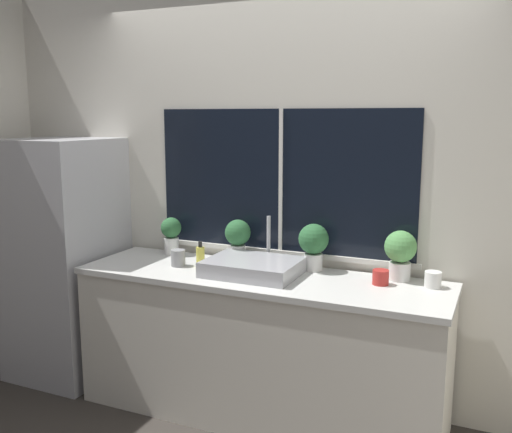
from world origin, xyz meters
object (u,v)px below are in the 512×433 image
(potted_plant_far_right, at_px, (400,252))
(soap_bottle, at_px, (200,257))
(refrigerator, at_px, (67,258))
(sink, at_px, (253,267))
(mug_red, at_px, (381,277))
(potted_plant_center_left, at_px, (238,236))
(mug_grey, at_px, (178,258))
(potted_plant_center_right, at_px, (313,243))
(mug_white, at_px, (433,280))
(potted_plant_far_left, at_px, (171,233))

(potted_plant_far_right, height_order, soap_bottle, potted_plant_far_right)
(refrigerator, height_order, sink, refrigerator)
(mug_red, bearing_deg, sink, -172.24)
(refrigerator, xyz_separation_m, mug_red, (2.18, 0.08, 0.09))
(potted_plant_center_left, distance_m, mug_grey, 0.40)
(potted_plant_center_right, height_order, mug_red, potted_plant_center_right)
(potted_plant_center_right, relative_size, mug_white, 3.16)
(sink, height_order, potted_plant_far_right, sink)
(refrigerator, distance_m, mug_red, 2.18)
(sink, xyz_separation_m, potted_plant_far_right, (0.81, 0.23, 0.12))
(soap_bottle, bearing_deg, potted_plant_far_left, 147.77)
(potted_plant_far_right, relative_size, soap_bottle, 1.75)
(mug_grey, bearing_deg, refrigerator, 177.63)
(soap_bottle, relative_size, mug_grey, 1.60)
(refrigerator, xyz_separation_m, soap_bottle, (1.08, -0.01, 0.12))
(potted_plant_center_left, bearing_deg, refrigerator, -170.38)
(soap_bottle, height_order, mug_white, soap_bottle)
(mug_white, bearing_deg, refrigerator, -176.78)
(mug_grey, bearing_deg, potted_plant_center_left, 39.99)
(sink, distance_m, potted_plant_far_left, 0.76)
(mug_red, relative_size, mug_white, 1.00)
(potted_plant_center_right, distance_m, soap_bottle, 0.70)
(potted_plant_center_right, distance_m, mug_white, 0.72)
(refrigerator, xyz_separation_m, mug_white, (2.45, 0.14, 0.10))
(potted_plant_center_left, bearing_deg, potted_plant_far_right, 0.00)
(potted_plant_far_left, bearing_deg, mug_red, -5.22)
(potted_plant_center_left, distance_m, potted_plant_center_right, 0.51)
(potted_plant_center_left, bearing_deg, potted_plant_center_right, 0.00)
(potted_plant_far_right, distance_m, soap_bottle, 1.20)
(potted_plant_far_left, bearing_deg, mug_white, -2.37)
(refrigerator, xyz_separation_m, potted_plant_far_right, (2.26, 0.21, 0.22))
(mug_white, distance_m, mug_grey, 1.52)
(soap_bottle, xyz_separation_m, mug_white, (1.37, 0.15, -0.02))
(soap_bottle, relative_size, mug_red, 1.81)
(potted_plant_center_right, xyz_separation_m, mug_grey, (-0.80, -0.25, -0.12))
(mug_red, bearing_deg, potted_plant_far_right, 58.99)
(potted_plant_far_right, xyz_separation_m, mug_grey, (-1.32, -0.25, -0.12))
(potted_plant_far_right, distance_m, mug_grey, 1.35)
(potted_plant_center_left, relative_size, potted_plant_center_right, 0.96)
(potted_plant_center_right, relative_size, mug_grey, 2.79)
(mug_red, distance_m, mug_grey, 1.24)
(soap_bottle, bearing_deg, mug_red, 4.59)
(potted_plant_far_left, bearing_deg, soap_bottle, -32.23)
(mug_white, bearing_deg, potted_plant_center_right, 174.29)
(potted_plant_center_right, xyz_separation_m, mug_white, (0.71, -0.07, -0.12))
(potted_plant_center_left, relative_size, potted_plant_far_right, 0.95)
(potted_plant_far_left, bearing_deg, mug_grey, -50.41)
(potted_plant_far_left, bearing_deg, potted_plant_center_left, 0.00)
(mug_white, bearing_deg, sink, -170.90)
(potted_plant_far_left, distance_m, potted_plant_far_right, 1.52)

